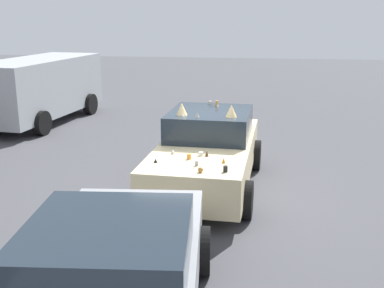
# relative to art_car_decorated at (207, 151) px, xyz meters

# --- Properties ---
(ground_plane) EXTENTS (60.00, 60.00, 0.00)m
(ground_plane) POSITION_rel_art_car_decorated_xyz_m (-0.08, 0.00, -0.75)
(ground_plane) COLOR #47474C
(art_car_decorated) EXTENTS (4.51, 2.16, 1.74)m
(art_car_decorated) POSITION_rel_art_car_decorated_xyz_m (0.00, 0.00, 0.00)
(art_car_decorated) COLOR beige
(art_car_decorated) RESTS_ON ground
(parked_van_behind_right) EXTENTS (5.39, 2.61, 2.04)m
(parked_van_behind_right) POSITION_rel_art_car_decorated_xyz_m (5.19, 6.05, 0.41)
(parked_van_behind_right) COLOR #9EA3A8
(parked_van_behind_right) RESTS_ON ground
(parked_sedan_row_back_center) EXTENTS (4.26, 2.37, 1.38)m
(parked_sedan_row_back_center) POSITION_rel_art_car_decorated_xyz_m (-4.82, 0.46, -0.05)
(parked_sedan_row_back_center) COLOR gray
(parked_sedan_row_back_center) RESTS_ON ground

